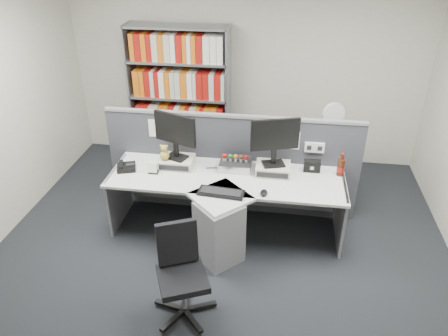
% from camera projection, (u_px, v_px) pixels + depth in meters
% --- Properties ---
extents(ground, '(5.50, 5.50, 0.00)m').
position_uv_depth(ground, '(215.00, 277.00, 4.40)').
color(ground, '#24262A').
rests_on(ground, ground).
extents(room_shell, '(5.04, 5.54, 2.72)m').
position_uv_depth(room_shell, '(212.00, 114.00, 3.52)').
color(room_shell, beige).
rests_on(room_shell, ground).
extents(partition, '(3.00, 0.08, 1.27)m').
position_uv_depth(partition, '(232.00, 163.00, 5.16)').
color(partition, '#3E3F47').
rests_on(partition, ground).
extents(desk, '(2.60, 1.20, 0.72)m').
position_uv_depth(desk, '(223.00, 207.00, 4.69)').
color(desk, silver).
rests_on(desk, ground).
extents(monitor_riser_left, '(0.38, 0.31, 0.10)m').
position_uv_depth(monitor_riser_left, '(177.00, 162.00, 4.94)').
color(monitor_riser_left, beige).
rests_on(monitor_riser_left, desk).
extents(monitor_riser_right, '(0.38, 0.31, 0.10)m').
position_uv_depth(monitor_riser_right, '(273.00, 169.00, 4.80)').
color(monitor_riser_right, beige).
rests_on(monitor_riser_right, desk).
extents(monitor_left, '(0.50, 0.24, 0.53)m').
position_uv_depth(monitor_left, '(175.00, 132.00, 4.76)').
color(monitor_left, black).
rests_on(monitor_left, monitor_riser_left).
extents(monitor_right, '(0.52, 0.23, 0.54)m').
position_uv_depth(monitor_right, '(275.00, 138.00, 4.62)').
color(monitor_right, black).
rests_on(monitor_right, monitor_riser_right).
extents(desktop_pc, '(0.35, 0.31, 0.09)m').
position_uv_depth(desktop_pc, '(236.00, 164.00, 4.90)').
color(desktop_pc, black).
rests_on(desktop_pc, desk).
extents(figurines, '(0.30, 0.05, 0.09)m').
position_uv_depth(figurines, '(234.00, 157.00, 4.84)').
color(figurines, beige).
rests_on(figurines, desktop_pc).
extents(keyboard, '(0.49, 0.22, 0.03)m').
position_uv_depth(keyboard, '(221.00, 193.00, 4.44)').
color(keyboard, black).
rests_on(keyboard, desk).
extents(mouse, '(0.08, 0.12, 0.05)m').
position_uv_depth(mouse, '(264.00, 193.00, 4.42)').
color(mouse, black).
rests_on(mouse, desk).
extents(desk_phone, '(0.25, 0.24, 0.09)m').
position_uv_depth(desk_phone, '(126.00, 167.00, 4.87)').
color(desk_phone, black).
rests_on(desk_phone, desk).
extents(desk_calendar, '(0.11, 0.08, 0.13)m').
position_uv_depth(desk_calendar, '(153.00, 169.00, 4.79)').
color(desk_calendar, black).
rests_on(desk_calendar, desk).
extents(plush_toy, '(0.11, 0.11, 0.19)m').
position_uv_depth(plush_toy, '(164.00, 153.00, 4.85)').
color(plush_toy, gold).
rests_on(plush_toy, monitor_riser_left).
extents(speaker, '(0.18, 0.10, 0.12)m').
position_uv_depth(speaker, '(312.00, 166.00, 4.83)').
color(speaker, black).
rests_on(speaker, desk).
extents(cola_bottle, '(0.08, 0.08, 0.27)m').
position_uv_depth(cola_bottle, '(341.00, 167.00, 4.73)').
color(cola_bottle, '#3F190A').
rests_on(cola_bottle, desk).
extents(shelving_unit, '(1.41, 0.40, 2.00)m').
position_uv_depth(shelving_unit, '(180.00, 99.00, 6.14)').
color(shelving_unit, gray).
rests_on(shelving_unit, ground).
extents(filing_cabinet, '(0.45, 0.61, 0.70)m').
position_uv_depth(filing_cabinet, '(327.00, 163.00, 5.80)').
color(filing_cabinet, gray).
rests_on(filing_cabinet, ground).
extents(desk_fan, '(0.29, 0.19, 0.51)m').
position_uv_depth(desk_fan, '(333.00, 117.00, 5.47)').
color(desk_fan, white).
rests_on(desk_fan, filing_cabinet).
extents(office_chair, '(0.58, 0.58, 0.88)m').
position_uv_depth(office_chair, '(181.00, 270.00, 3.82)').
color(office_chair, silver).
rests_on(office_chair, ground).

